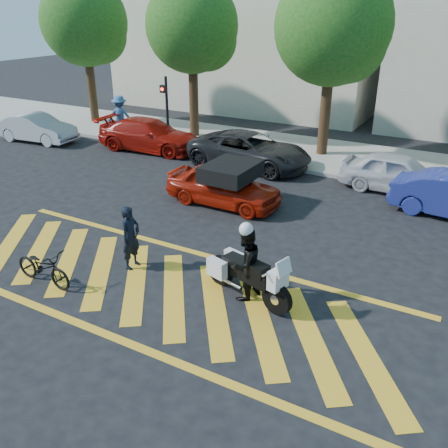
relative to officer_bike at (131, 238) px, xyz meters
The scene contains 18 objects.
ground 1.45m from the officer_bike, 25.23° to the right, with size 90.00×90.00×0.00m, color black.
sidewalk 11.56m from the officer_bike, 84.61° to the left, with size 60.00×5.00×0.15m, color #9E998E.
crosswalk 1.42m from the officer_bike, 26.04° to the right, with size 12.33×4.00×0.01m.
building_left 22.02m from the officer_bike, 108.65° to the left, with size 16.00×8.00×10.00m, color beige.
tree_far_left 17.04m from the officer_bike, 135.57° to the left, with size 4.40×4.40×7.41m.
tree_left 13.37m from the officer_bike, 114.59° to the left, with size 4.20×4.20×7.26m.
tree_center 12.38m from the officer_bike, 84.00° to the left, with size 4.60×4.60×7.56m.
signal_pole 10.75m from the officer_bike, 120.41° to the left, with size 0.28×0.43×3.20m.
officer_bike is the anchor object (origin of this frame).
bicycle 2.13m from the officer_bike, 128.91° to the right, with size 0.59×1.69×0.89m, color black.
police_motorcycle 3.11m from the officer_bike, ahead, with size 2.37×1.10×1.07m.
officer_moto 3.08m from the officer_bike, ahead, with size 0.83×0.65×1.70m, color black.
red_convertible 4.71m from the officer_bike, 90.07° to the left, with size 1.55×3.85×1.31m, color #A01607.
parked_far_left 13.75m from the officer_bike, 147.98° to the left, with size 1.38×3.96×1.31m, color #A5A8AD.
parked_left 10.58m from the officer_bike, 124.75° to the left, with size 1.95×4.80×1.39m, color #991109.
parked_mid_left 8.75m from the officer_bike, 96.70° to the left, with size 2.30×5.00×1.39m, color black.
parked_mid_right 9.90m from the officer_bike, 61.33° to the left, with size 1.60×3.97×1.35m, color silver.
pedestrian_left 12.63m from the officer_bike, 131.29° to the left, with size 1.27×0.73×1.97m, color #376598.
Camera 1 is at (5.97, -7.47, 6.03)m, focal length 38.00 mm.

